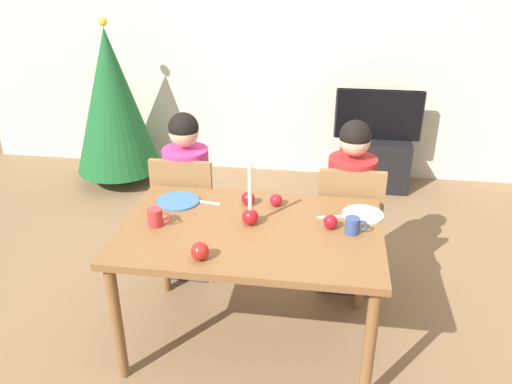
{
  "coord_description": "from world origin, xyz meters",
  "views": [
    {
      "loc": [
        0.38,
        -2.37,
        2.12
      ],
      "look_at": [
        0.0,
        0.2,
        0.87
      ],
      "focal_mm": 36.32,
      "sensor_mm": 36.0,
      "label": 1
    }
  ],
  "objects_px": {
    "person_right_child": "(349,210)",
    "apple_by_right_mug": "(200,251)",
    "tv_stand": "(374,162)",
    "candle_centerpiece": "(250,213)",
    "christmas_tree": "(112,101)",
    "chair_left": "(187,209)",
    "person_left_child": "(188,199)",
    "apple_far_edge": "(331,222)",
    "plate_left": "(178,201)",
    "mug_left": "(156,217)",
    "chair_right": "(348,220)",
    "dining_table": "(251,242)",
    "mug_right": "(353,225)",
    "tv": "(379,115)",
    "plate_right": "(363,214)",
    "apple_by_left_plate": "(276,200)",
    "apple_near_candle": "(248,198)"
  },
  "relations": [
    {
      "from": "person_right_child",
      "to": "apple_by_right_mug",
      "type": "bearing_deg",
      "value": -127.15
    },
    {
      "from": "plate_right",
      "to": "mug_left",
      "type": "distance_m",
      "value": 1.14
    },
    {
      "from": "person_left_child",
      "to": "apple_far_edge",
      "type": "distance_m",
      "value": 1.13
    },
    {
      "from": "mug_left",
      "to": "chair_left",
      "type": "bearing_deg",
      "value": 91.76
    },
    {
      "from": "chair_right",
      "to": "christmas_tree",
      "type": "relative_size",
      "value": 0.58
    },
    {
      "from": "plate_left",
      "to": "apple_by_right_mug",
      "type": "relative_size",
      "value": 2.82
    },
    {
      "from": "tv",
      "to": "apple_far_edge",
      "type": "relative_size",
      "value": 10.28
    },
    {
      "from": "dining_table",
      "to": "christmas_tree",
      "type": "distance_m",
      "value": 2.63
    },
    {
      "from": "chair_left",
      "to": "candle_centerpiece",
      "type": "relative_size",
      "value": 2.56
    },
    {
      "from": "tv",
      "to": "dining_table",
      "type": "bearing_deg",
      "value": -109.7
    },
    {
      "from": "candle_centerpiece",
      "to": "apple_far_edge",
      "type": "distance_m",
      "value": 0.43
    },
    {
      "from": "christmas_tree",
      "to": "chair_left",
      "type": "bearing_deg",
      "value": -53.16
    },
    {
      "from": "candle_centerpiece",
      "to": "apple_by_left_plate",
      "type": "relative_size",
      "value": 4.86
    },
    {
      "from": "apple_far_edge",
      "to": "mug_left",
      "type": "bearing_deg",
      "value": -173.47
    },
    {
      "from": "chair_right",
      "to": "plate_left",
      "type": "xyz_separation_m",
      "value": [
        -1.01,
        -0.36,
        0.24
      ]
    },
    {
      "from": "candle_centerpiece",
      "to": "plate_right",
      "type": "relative_size",
      "value": 1.54
    },
    {
      "from": "mug_right",
      "to": "apple_by_right_mug",
      "type": "distance_m",
      "value": 0.82
    },
    {
      "from": "plate_left",
      "to": "apple_far_edge",
      "type": "bearing_deg",
      "value": -11.47
    },
    {
      "from": "christmas_tree",
      "to": "mug_right",
      "type": "distance_m",
      "value": 2.96
    },
    {
      "from": "person_left_child",
      "to": "tv",
      "type": "bearing_deg",
      "value": 50.86
    },
    {
      "from": "apple_far_edge",
      "to": "apple_near_candle",
      "type": "bearing_deg",
      "value": 156.14
    },
    {
      "from": "person_right_child",
      "to": "tv",
      "type": "bearing_deg",
      "value": 80.34
    },
    {
      "from": "dining_table",
      "to": "plate_right",
      "type": "height_order",
      "value": "plate_right"
    },
    {
      "from": "christmas_tree",
      "to": "apple_far_edge",
      "type": "bearing_deg",
      "value": -44.45
    },
    {
      "from": "person_right_child",
      "to": "apple_near_candle",
      "type": "height_order",
      "value": "person_right_child"
    },
    {
      "from": "dining_table",
      "to": "christmas_tree",
      "type": "bearing_deg",
      "value": 128.1
    },
    {
      "from": "plate_left",
      "to": "chair_left",
      "type": "bearing_deg",
      "value": 98.94
    },
    {
      "from": "tv_stand",
      "to": "apple_by_right_mug",
      "type": "distance_m",
      "value": 2.87
    },
    {
      "from": "apple_by_right_mug",
      "to": "person_right_child",
      "type": "bearing_deg",
      "value": 52.85
    },
    {
      "from": "tv_stand",
      "to": "candle_centerpiece",
      "type": "height_order",
      "value": "candle_centerpiece"
    },
    {
      "from": "person_left_child",
      "to": "plate_right",
      "type": "distance_m",
      "value": 1.21
    },
    {
      "from": "chair_left",
      "to": "apple_by_right_mug",
      "type": "bearing_deg",
      "value": -70.38
    },
    {
      "from": "person_left_child",
      "to": "chair_left",
      "type": "bearing_deg",
      "value": -90.0
    },
    {
      "from": "chair_right",
      "to": "apple_by_left_plate",
      "type": "xyz_separation_m",
      "value": [
        -0.44,
        -0.32,
        0.27
      ]
    },
    {
      "from": "christmas_tree",
      "to": "chair_right",
      "type": "bearing_deg",
      "value": -34.0
    },
    {
      "from": "dining_table",
      "to": "chair_left",
      "type": "distance_m",
      "value": 0.82
    },
    {
      "from": "mug_left",
      "to": "apple_far_edge",
      "type": "xyz_separation_m",
      "value": [
        0.93,
        0.11,
        -0.01
      ]
    },
    {
      "from": "tv_stand",
      "to": "person_right_child",
      "type": "bearing_deg",
      "value": -99.66
    },
    {
      "from": "dining_table",
      "to": "apple_by_right_mug",
      "type": "relative_size",
      "value": 15.73
    },
    {
      "from": "tv_stand",
      "to": "mug_left",
      "type": "xyz_separation_m",
      "value": [
        -1.33,
        -2.34,
        0.56
      ]
    },
    {
      "from": "chair_left",
      "to": "person_left_child",
      "type": "height_order",
      "value": "person_left_child"
    },
    {
      "from": "apple_by_right_mug",
      "to": "apple_far_edge",
      "type": "distance_m",
      "value": 0.73
    },
    {
      "from": "candle_centerpiece",
      "to": "tv_stand",
      "type": "bearing_deg",
      "value": 69.72
    },
    {
      "from": "tv",
      "to": "apple_by_left_plate",
      "type": "relative_size",
      "value": 10.91
    },
    {
      "from": "chair_left",
      "to": "christmas_tree",
      "type": "height_order",
      "value": "christmas_tree"
    },
    {
      "from": "tv_stand",
      "to": "tv",
      "type": "bearing_deg",
      "value": 90.0
    },
    {
      "from": "tv",
      "to": "chair_right",
      "type": "bearing_deg",
      "value": -99.48
    },
    {
      "from": "plate_left",
      "to": "mug_left",
      "type": "height_order",
      "value": "mug_left"
    },
    {
      "from": "person_right_child",
      "to": "apple_far_edge",
      "type": "bearing_deg",
      "value": -101.85
    },
    {
      "from": "tv_stand",
      "to": "candle_centerpiece",
      "type": "bearing_deg",
      "value": -110.28
    }
  ]
}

